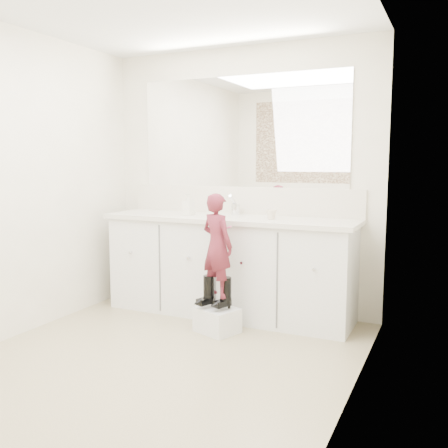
% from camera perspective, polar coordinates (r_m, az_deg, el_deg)
% --- Properties ---
extents(floor, '(3.00, 3.00, 0.00)m').
position_cam_1_polar(floor, '(3.57, -7.89, -15.51)').
color(floor, '#847556').
rests_on(floor, ground).
extents(wall_back, '(2.60, 0.00, 2.60)m').
position_cam_1_polar(wall_back, '(4.63, 1.96, 5.03)').
color(wall_back, beige).
rests_on(wall_back, floor).
extents(wall_left, '(0.00, 3.00, 3.00)m').
position_cam_1_polar(wall_left, '(4.16, -23.48, 4.19)').
color(wall_left, beige).
rests_on(wall_left, floor).
extents(wall_right, '(0.00, 3.00, 3.00)m').
position_cam_1_polar(wall_right, '(2.81, 14.57, 3.37)').
color(wall_right, beige).
rests_on(wall_right, floor).
extents(vanity_cabinet, '(2.20, 0.55, 0.85)m').
position_cam_1_polar(vanity_cabinet, '(4.48, 0.54, -5.05)').
color(vanity_cabinet, silver).
rests_on(vanity_cabinet, floor).
extents(countertop, '(2.28, 0.58, 0.04)m').
position_cam_1_polar(countertop, '(4.39, 0.47, 0.60)').
color(countertop, beige).
rests_on(countertop, vanity_cabinet).
extents(backsplash, '(2.28, 0.03, 0.25)m').
position_cam_1_polar(backsplash, '(4.63, 1.88, 2.74)').
color(backsplash, beige).
rests_on(backsplash, countertop).
extents(mirror, '(2.00, 0.02, 1.00)m').
position_cam_1_polar(mirror, '(4.62, 1.93, 10.48)').
color(mirror, white).
rests_on(mirror, wall_back).
extents(faucet, '(0.08, 0.08, 0.10)m').
position_cam_1_polar(faucet, '(4.53, 1.33, 1.69)').
color(faucet, silver).
rests_on(faucet, countertop).
extents(cup, '(0.11, 0.11, 0.08)m').
position_cam_1_polar(cup, '(4.20, 5.43, 1.10)').
color(cup, beige).
rests_on(cup, countertop).
extents(soap_bottle, '(0.10, 0.10, 0.19)m').
position_cam_1_polar(soap_bottle, '(4.51, -4.12, 2.23)').
color(soap_bottle, silver).
rests_on(soap_bottle, countertop).
extents(step_stool, '(0.39, 0.36, 0.20)m').
position_cam_1_polar(step_stool, '(4.10, -0.77, -10.92)').
color(step_stool, silver).
rests_on(step_stool, floor).
extents(boot_left, '(0.15, 0.20, 0.26)m').
position_cam_1_polar(boot_left, '(4.07, -1.74, -7.69)').
color(boot_left, black).
rests_on(boot_left, step_stool).
extents(boot_right, '(0.15, 0.20, 0.26)m').
position_cam_1_polar(boot_right, '(4.01, 0.20, -7.93)').
color(boot_right, black).
rests_on(boot_right, step_stool).
extents(toddler, '(0.35, 0.29, 0.83)m').
position_cam_1_polar(toddler, '(3.95, -0.79, -2.45)').
color(toddler, '#982F45').
rests_on(toddler, step_stool).
extents(toothbrush, '(0.13, 0.06, 0.06)m').
position_cam_1_polar(toothbrush, '(3.90, 0.13, -0.54)').
color(toothbrush, pink).
rests_on(toothbrush, toddler).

